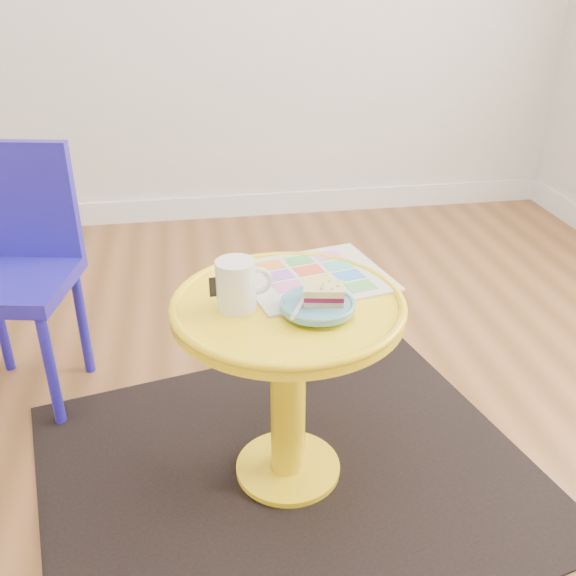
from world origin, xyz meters
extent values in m
plane|color=brown|center=(0.00, 0.00, 0.00)|extent=(4.00, 4.00, 0.00)
cube|color=white|center=(0.00, 1.99, 0.06)|extent=(4.00, 0.02, 0.12)
cube|color=black|center=(0.21, 0.01, 0.00)|extent=(1.51, 1.35, 0.01)
cylinder|color=yellow|center=(0.21, 0.01, 0.01)|extent=(0.29, 0.29, 0.02)
cylinder|color=yellow|center=(0.21, 0.01, 0.26)|extent=(0.09, 0.09, 0.48)
cylinder|color=yellow|center=(0.21, 0.01, 0.52)|extent=(0.56, 0.56, 0.03)
cylinder|color=#211AAB|center=(-0.44, 0.33, 0.18)|extent=(0.03, 0.03, 0.37)
cylinder|color=#211AAB|center=(-0.65, 0.66, 0.18)|extent=(0.03, 0.03, 0.37)
cylinder|color=#211AAB|center=(-0.38, 0.60, 0.18)|extent=(0.03, 0.03, 0.37)
cube|color=#211AAB|center=(-0.54, 0.50, 0.41)|extent=(0.41, 0.41, 0.05)
cube|color=#211AAB|center=(-0.51, 0.65, 0.61)|extent=(0.35, 0.11, 0.37)
cube|color=silver|center=(0.30, 0.13, 0.54)|extent=(0.42, 0.38, 0.01)
cylinder|color=white|center=(0.09, 0.01, 0.59)|extent=(0.09, 0.09, 0.12)
torus|color=white|center=(0.14, 0.01, 0.60)|extent=(0.07, 0.02, 0.07)
cylinder|color=#D1B78C|center=(0.09, 0.01, 0.65)|extent=(0.08, 0.08, 0.01)
cylinder|color=teal|center=(0.27, -0.05, 0.54)|extent=(0.07, 0.07, 0.01)
cylinder|color=teal|center=(0.27, -0.05, 0.55)|extent=(0.17, 0.17, 0.01)
cube|color=#D3BC8C|center=(0.29, -0.04, 0.56)|extent=(0.10, 0.08, 0.01)
cube|color=maroon|center=(0.29, -0.04, 0.58)|extent=(0.10, 0.08, 0.01)
cube|color=#EADB8C|center=(0.29, -0.04, 0.59)|extent=(0.10, 0.08, 0.02)
cube|color=silver|center=(0.23, -0.06, 0.56)|extent=(0.06, 0.11, 0.00)
cube|color=silver|center=(0.26, 0.00, 0.56)|extent=(0.03, 0.04, 0.00)
camera|label=1|loc=(-0.01, -1.31, 1.27)|focal=40.00mm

